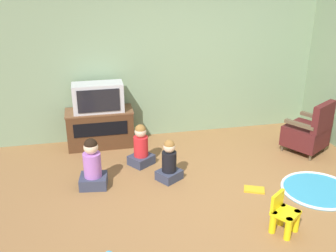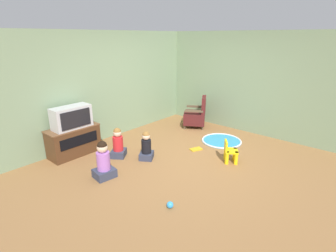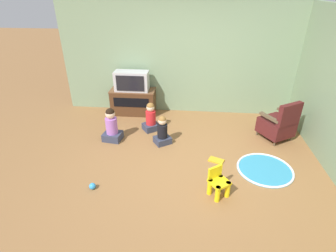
{
  "view_description": "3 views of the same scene",
  "coord_description": "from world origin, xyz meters",
  "views": [
    {
      "loc": [
        -1.49,
        -3.96,
        2.73
      ],
      "look_at": [
        -0.55,
        0.43,
        0.87
      ],
      "focal_mm": 42.0,
      "sensor_mm": 36.0,
      "label": 1
    },
    {
      "loc": [
        -3.87,
        -2.9,
        2.39
      ],
      "look_at": [
        -0.19,
        0.29,
        0.7
      ],
      "focal_mm": 28.0,
      "sensor_mm": 36.0,
      "label": 2
    },
    {
      "loc": [
        0.03,
        -3.77,
        2.77
      ],
      "look_at": [
        -0.35,
        0.2,
        0.61
      ],
      "focal_mm": 28.0,
      "sensor_mm": 36.0,
      "label": 3
    }
  ],
  "objects": [
    {
      "name": "ground_plane",
      "position": [
        0.0,
        0.0,
        0.0
      ],
      "size": [
        30.0,
        30.0,
        0.0
      ],
      "primitive_type": "plane",
      "color": "olive"
    },
    {
      "name": "wall_back",
      "position": [
        -0.27,
        2.22,
        1.25
      ],
      "size": [
        5.46,
        0.12,
        2.5
      ],
      "color": "gray",
      "rests_on": "ground_plane"
    },
    {
      "name": "tv_cabinet",
      "position": [
        -1.34,
        1.91,
        0.31
      ],
      "size": [
        1.05,
        0.47,
        0.6
      ],
      "color": "#4C2D19",
      "rests_on": "ground_plane"
    },
    {
      "name": "television",
      "position": [
        -1.34,
        1.87,
        0.82
      ],
      "size": [
        0.77,
        0.35,
        0.45
      ],
      "color": "#B7B7BC",
      "rests_on": "tv_cabinet"
    },
    {
      "name": "black_armchair",
      "position": [
        1.78,
        0.99,
        0.33
      ],
      "size": [
        0.76,
        0.76,
        0.85
      ],
      "rotation": [
        0.0,
        0.0,
        3.7
      ],
      "color": "brown",
      "rests_on": "ground_plane"
    },
    {
      "name": "yellow_kid_chair",
      "position": [
        0.48,
        -0.74,
        0.19
      ],
      "size": [
        0.36,
        0.36,
        0.45
      ],
      "rotation": [
        0.0,
        0.0,
        0.63
      ],
      "color": "yellow",
      "rests_on": "ground_plane"
    },
    {
      "name": "play_mat",
      "position": [
        1.33,
        -0.08,
        0.01
      ],
      "size": [
        0.94,
        0.94,
        0.04
      ],
      "color": "teal",
      "rests_on": "ground_plane"
    },
    {
      "name": "child_watching_left",
      "position": [
        -0.8,
        1.12,
        0.27
      ],
      "size": [
        0.42,
        0.41,
        0.63
      ],
      "rotation": [
        0.0,
        0.0,
        0.62
      ],
      "color": "#33384C",
      "rests_on": "ground_plane"
    },
    {
      "name": "child_watching_center",
      "position": [
        -1.51,
        0.64,
        0.3
      ],
      "size": [
        0.39,
        0.35,
        0.69
      ],
      "rotation": [
        0.0,
        0.0,
        -0.14
      ],
      "color": "#33384C",
      "rests_on": "ground_plane"
    },
    {
      "name": "child_watching_right",
      "position": [
        -0.5,
        0.61,
        0.25
      ],
      "size": [
        0.39,
        0.38,
        0.59
      ],
      "rotation": [
        0.0,
        0.0,
        0.59
      ],
      "color": "#33384C",
      "rests_on": "ground_plane"
    },
    {
      "name": "book",
      "position": [
        0.52,
        0.1,
        0.01
      ],
      "size": [
        0.3,
        0.25,
        0.02
      ],
      "rotation": [
        0.0,
        0.0,
        2.74
      ],
      "color": "gold",
      "rests_on": "ground_plane"
    }
  ]
}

